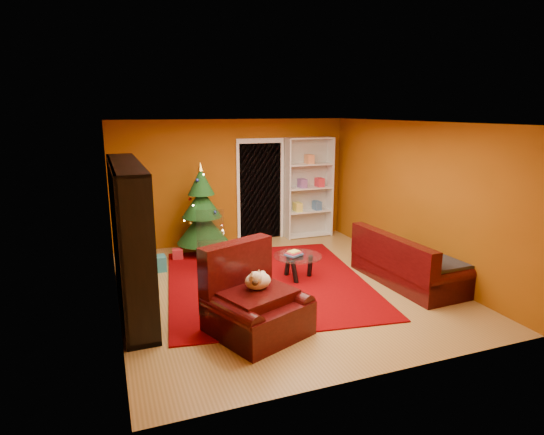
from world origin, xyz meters
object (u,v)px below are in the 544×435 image
object	(u,v)px
gift_box_green	(220,248)
coffee_table	(297,267)
dog	(258,281)
sofa	(409,258)
acrylic_chair	(211,245)
rug	(267,281)
armchair	(258,300)
white_bookshelf	(309,188)
gift_box_red	(178,254)
gift_box_teal	(158,263)
media_unit	(130,236)
christmas_tree	(202,210)

from	to	relation	value
gift_box_green	coffee_table	world-z (taller)	coffee_table
dog	coffee_table	world-z (taller)	dog
sofa	acrylic_chair	world-z (taller)	acrylic_chair
rug	coffee_table	xyz separation A→B (m)	(0.54, -0.04, 0.20)
rug	armchair	distance (m)	1.81
gift_box_green	white_bookshelf	xyz separation A→B (m)	(2.22, 0.69, 0.96)
gift_box_red	armchair	world-z (taller)	armchair
rug	dog	xyz separation A→B (m)	(-0.67, -1.54, 0.67)
gift_box_teal	white_bookshelf	world-z (taller)	white_bookshelf
rug	gift_box_red	bearing A→B (deg)	124.88
media_unit	gift_box_teal	xyz separation A→B (m)	(0.50, 1.36, -0.91)
christmas_tree	acrylic_chair	world-z (taller)	christmas_tree
rug	media_unit	world-z (taller)	media_unit
white_bookshelf	christmas_tree	bearing A→B (deg)	-169.88
rug	dog	bearing A→B (deg)	-113.59
acrylic_chair	gift_box_teal	bearing A→B (deg)	169.56
white_bookshelf	acrylic_chair	size ratio (longest dim) A/B	2.35
white_bookshelf	acrylic_chair	distance (m)	3.04
armchair	acrylic_chair	world-z (taller)	acrylic_chair
gift_box_green	sofa	size ratio (longest dim) A/B	0.14
gift_box_teal	armchair	distance (m)	2.96
media_unit	armchair	xyz separation A→B (m)	(1.41, -1.44, -0.59)
gift_box_teal	acrylic_chair	bearing A→B (deg)	-21.32
gift_box_red	coffee_table	bearing A→B (deg)	-45.31
media_unit	armchair	size ratio (longest dim) A/B	2.34
white_bookshelf	coffee_table	world-z (taller)	white_bookshelf
sofa	coffee_table	size ratio (longest dim) A/B	2.44
white_bookshelf	media_unit	bearing A→B (deg)	-146.98
media_unit	gift_box_red	size ratio (longest dim) A/B	13.97
gift_box_teal	armchair	size ratio (longest dim) A/B	0.23
christmas_tree	dog	xyz separation A→B (m)	(-0.02, -3.47, -0.21)
christmas_tree	media_unit	bearing A→B (deg)	-124.96
christmas_tree	acrylic_chair	distance (m)	1.16
gift_box_green	coffee_table	size ratio (longest dim) A/B	0.35
rug	gift_box_teal	size ratio (longest dim) A/B	13.72
gift_box_green	media_unit	bearing A→B (deg)	-133.46
gift_box_teal	gift_box_red	size ratio (longest dim) A/B	1.39
rug	gift_box_red	world-z (taller)	gift_box_red
gift_box_teal	armchair	xyz separation A→B (m)	(0.92, -2.80, 0.32)
armchair	coffee_table	bearing A→B (deg)	29.72
christmas_tree	coffee_table	bearing A→B (deg)	-58.87
christmas_tree	white_bookshelf	size ratio (longest dim) A/B	0.80
rug	coffee_table	size ratio (longest dim) A/B	4.56
white_bookshelf	gift_box_teal	bearing A→B (deg)	-160.97
rug	coffee_table	bearing A→B (deg)	-3.82
media_unit	gift_box_teal	distance (m)	1.71
gift_box_red	coffee_table	world-z (taller)	coffee_table
armchair	gift_box_green	bearing A→B (deg)	62.37
christmas_tree	gift_box_red	world-z (taller)	christmas_tree
coffee_table	rug	bearing A→B (deg)	176.18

